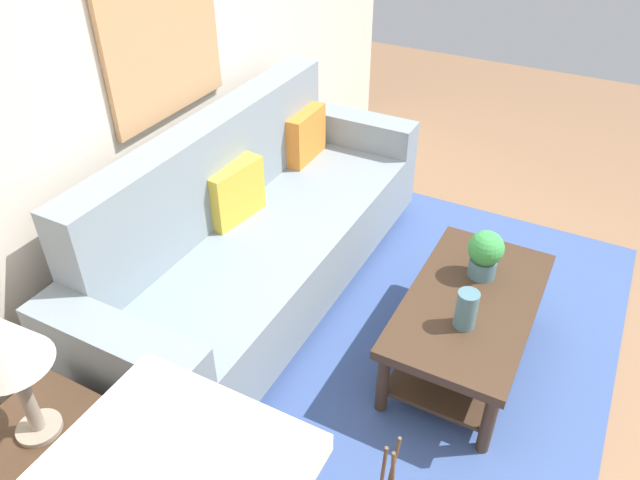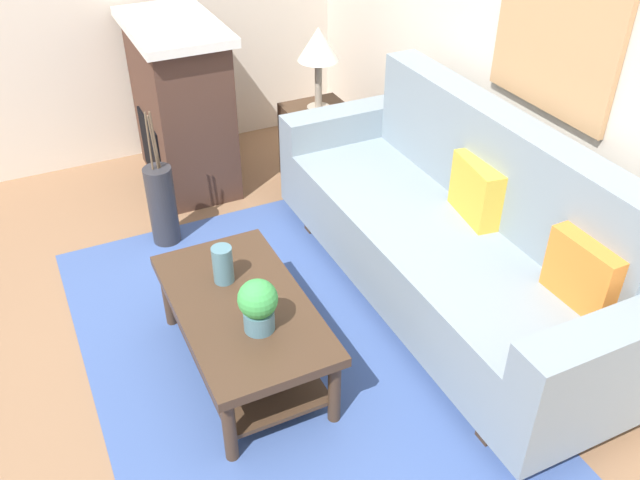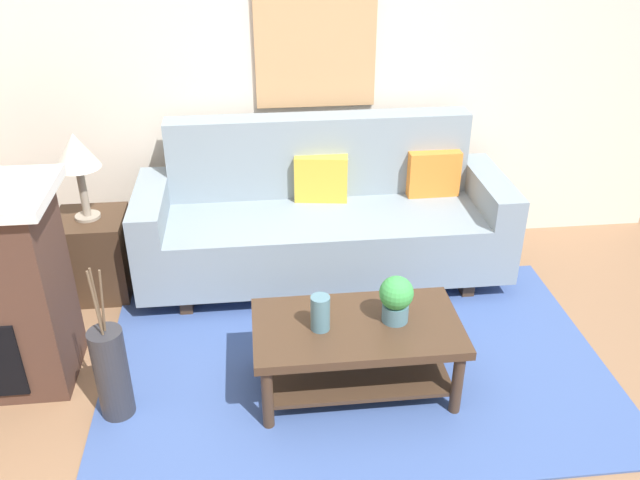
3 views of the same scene
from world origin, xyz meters
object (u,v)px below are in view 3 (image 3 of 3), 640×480
at_px(coffee_table, 357,342).
at_px(potted_plant_tabletop, 396,298).
at_px(couch, 323,219).
at_px(framed_painting, 315,47).
at_px(throw_pillow_mustard, 321,178).
at_px(tabletop_vase, 320,313).
at_px(throw_pillow_orange, 433,173).
at_px(table_lamp, 76,155).
at_px(floor_vase, 112,374).
at_px(side_table, 95,255).

height_order(coffee_table, potted_plant_tabletop, potted_plant_tabletop).
height_order(couch, framed_painting, framed_painting).
distance_m(throw_pillow_mustard, tabletop_vase, 1.38).
xyz_separation_m(couch, throw_pillow_orange, (0.79, 0.12, 0.25)).
relative_size(potted_plant_tabletop, framed_painting, 0.32).
bearing_deg(throw_pillow_mustard, coffee_table, -88.23).
xyz_separation_m(couch, framed_painting, (-0.00, 0.47, 1.06)).
relative_size(tabletop_vase, table_lamp, 0.34).
bearing_deg(floor_vase, side_table, 103.89).
height_order(tabletop_vase, floor_vase, tabletop_vase).
height_order(coffee_table, framed_painting, framed_painting).
xyz_separation_m(side_table, floor_vase, (0.30, -1.22, -0.01)).
xyz_separation_m(floor_vase, framed_painting, (1.23, 1.75, 1.22)).
height_order(side_table, framed_painting, framed_painting).
relative_size(tabletop_vase, floor_vase, 0.37).
xyz_separation_m(potted_plant_tabletop, framed_painting, (-0.24, 1.67, 0.92)).
height_order(coffee_table, floor_vase, floor_vase).
bearing_deg(coffee_table, potted_plant_tabletop, 3.84).
height_order(throw_pillow_mustard, table_lamp, table_lamp).
distance_m(couch, coffee_table, 1.23).
relative_size(throw_pillow_mustard, floor_vase, 0.68).
height_order(throw_pillow_mustard, throw_pillow_orange, same).
xyz_separation_m(tabletop_vase, table_lamp, (-1.38, 1.17, 0.47)).
distance_m(floor_vase, framed_painting, 2.47).
distance_m(couch, floor_vase, 1.79).
height_order(couch, potted_plant_tabletop, couch).
relative_size(throw_pillow_mustard, throw_pillow_orange, 1.00).
distance_m(side_table, framed_painting, 2.02).
bearing_deg(throw_pillow_orange, couch, -171.02).
xyz_separation_m(table_lamp, floor_vase, (0.30, -1.22, -0.73)).
bearing_deg(throw_pillow_mustard, table_lamp, -172.99).
xyz_separation_m(throw_pillow_orange, table_lamp, (-2.32, -0.19, 0.31)).
bearing_deg(tabletop_vase, table_lamp, 139.62).
bearing_deg(floor_vase, coffee_table, 2.92).
bearing_deg(couch, potted_plant_tabletop, -78.54).
height_order(side_table, floor_vase, side_table).
bearing_deg(table_lamp, couch, 2.41).
xyz_separation_m(throw_pillow_mustard, table_lamp, (-1.53, -0.19, 0.31)).
relative_size(table_lamp, floor_vase, 1.07).
xyz_separation_m(coffee_table, potted_plant_tabletop, (0.20, 0.01, 0.26)).
xyz_separation_m(throw_pillow_orange, potted_plant_tabletop, (-0.54, -1.33, -0.11)).
height_order(couch, table_lamp, table_lamp).
relative_size(potted_plant_tabletop, side_table, 0.47).
bearing_deg(framed_painting, potted_plant_tabletop, -81.68).
bearing_deg(potted_plant_tabletop, side_table, 147.28).
xyz_separation_m(coffee_table, floor_vase, (-1.27, -0.07, -0.05)).
bearing_deg(framed_painting, throw_pillow_mustard, -90.00).
xyz_separation_m(throw_pillow_orange, side_table, (-2.32, -0.19, -0.40)).
relative_size(side_table, framed_painting, 0.69).
bearing_deg(table_lamp, framed_painting, 19.05).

